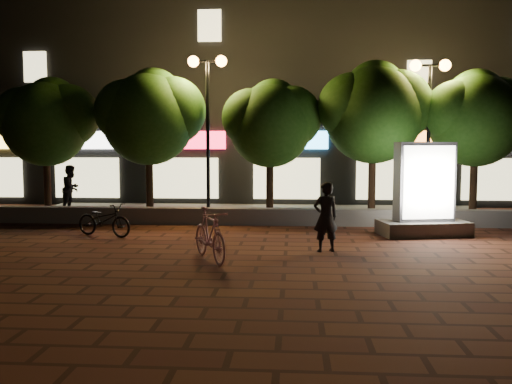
# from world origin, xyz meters

# --- Properties ---
(ground) EXTENTS (80.00, 80.00, 0.00)m
(ground) POSITION_xyz_m (0.00, 0.00, 0.00)
(ground) COLOR #512819
(ground) RESTS_ON ground
(retaining_wall) EXTENTS (16.00, 0.45, 0.50)m
(retaining_wall) POSITION_xyz_m (0.00, 4.00, 0.25)
(retaining_wall) COLOR #5E5C57
(retaining_wall) RESTS_ON ground
(sidewalk) EXTENTS (16.00, 5.00, 0.08)m
(sidewalk) POSITION_xyz_m (0.00, 6.50, 0.04)
(sidewalk) COLOR #5E5C57
(sidewalk) RESTS_ON ground
(building_block) EXTENTS (28.00, 8.12, 11.30)m
(building_block) POSITION_xyz_m (-0.01, 12.99, 5.00)
(building_block) COLOR black
(building_block) RESTS_ON ground
(tree_far_left) EXTENTS (3.36, 2.80, 4.63)m
(tree_far_left) POSITION_xyz_m (-6.95, 5.46, 3.29)
(tree_far_left) COLOR black
(tree_far_left) RESTS_ON sidewalk
(tree_left) EXTENTS (3.60, 3.00, 4.89)m
(tree_left) POSITION_xyz_m (-3.45, 5.46, 3.44)
(tree_left) COLOR black
(tree_left) RESTS_ON sidewalk
(tree_mid) EXTENTS (3.24, 2.70, 4.50)m
(tree_mid) POSITION_xyz_m (0.55, 5.46, 3.22)
(tree_mid) COLOR black
(tree_mid) RESTS_ON sidewalk
(tree_right) EXTENTS (3.72, 3.10, 5.07)m
(tree_right) POSITION_xyz_m (3.86, 5.46, 3.57)
(tree_right) COLOR black
(tree_right) RESTS_ON sidewalk
(tree_far_right) EXTENTS (3.48, 2.90, 4.76)m
(tree_far_right) POSITION_xyz_m (7.05, 5.46, 3.37)
(tree_far_right) COLOR black
(tree_far_right) RESTS_ON sidewalk
(street_lamp_left) EXTENTS (1.26, 0.36, 5.18)m
(street_lamp_left) POSITION_xyz_m (-1.50, 5.20, 4.03)
(street_lamp_left) COLOR black
(street_lamp_left) RESTS_ON sidewalk
(street_lamp_right) EXTENTS (1.26, 0.36, 4.98)m
(street_lamp_right) POSITION_xyz_m (5.50, 5.20, 3.89)
(street_lamp_right) COLOR black
(street_lamp_right) RESTS_ON sidewalk
(ad_kiosk) EXTENTS (2.48, 1.58, 2.49)m
(ad_kiosk) POSITION_xyz_m (4.76, 2.40, 1.01)
(ad_kiosk) COLOR #5E5C57
(ad_kiosk) RESTS_ON ground
(scooter_pink) EXTENTS (1.32, 1.88, 1.11)m
(scooter_pink) POSITION_xyz_m (-0.46, -1.22, 0.55)
(scooter_pink) COLOR #C2839D
(scooter_pink) RESTS_ON ground
(rider) EXTENTS (0.67, 0.54, 1.59)m
(rider) POSITION_xyz_m (2.01, -0.05, 0.80)
(rider) COLOR black
(rider) RESTS_ON ground
(scooter_parked) EXTENTS (1.79, 1.14, 0.89)m
(scooter_parked) POSITION_xyz_m (-3.71, 1.61, 0.44)
(scooter_parked) COLOR black
(scooter_parked) RESTS_ON ground
(pedestrian) EXTENTS (0.72, 0.87, 1.63)m
(pedestrian) POSITION_xyz_m (-6.55, 6.29, 0.89)
(pedestrian) COLOR black
(pedestrian) RESTS_ON sidewalk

